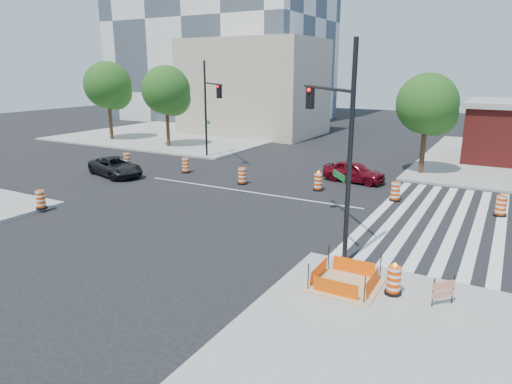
% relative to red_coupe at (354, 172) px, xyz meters
% --- Properties ---
extents(ground, '(120.00, 120.00, 0.00)m').
position_rel_red_coupe_xyz_m(ground, '(-4.70, -5.39, -0.67)').
color(ground, black).
rests_on(ground, ground).
extents(sidewalk_nw, '(22.00, 22.00, 0.15)m').
position_rel_red_coupe_xyz_m(sidewalk_nw, '(-22.70, 12.61, -0.59)').
color(sidewalk_nw, gray).
rests_on(sidewalk_nw, ground).
extents(crosswalk_east, '(6.75, 13.50, 0.01)m').
position_rel_red_coupe_xyz_m(crosswalk_east, '(6.25, -5.39, -0.66)').
color(crosswalk_east, silver).
rests_on(crosswalk_east, ground).
extents(lane_centerline, '(14.00, 0.12, 0.01)m').
position_rel_red_coupe_xyz_m(lane_centerline, '(-4.70, -5.39, -0.66)').
color(lane_centerline, silver).
rests_on(lane_centerline, ground).
extents(excavation_pit, '(2.20, 2.20, 0.90)m').
position_rel_red_coupe_xyz_m(excavation_pit, '(4.30, -14.39, -0.44)').
color(excavation_pit, tan).
rests_on(excavation_pit, ground).
extents(beige_midrise, '(14.00, 10.00, 10.00)m').
position_rel_red_coupe_xyz_m(beige_midrise, '(-16.70, 16.61, 4.33)').
color(beige_midrise, tan).
rests_on(beige_midrise, ground).
extents(red_coupe, '(4.05, 1.97, 1.33)m').
position_rel_red_coupe_xyz_m(red_coupe, '(0.00, 0.00, 0.00)').
color(red_coupe, '#5D0813').
rests_on(red_coupe, ground).
extents(dark_suv, '(4.90, 3.27, 1.25)m').
position_rel_red_coupe_xyz_m(dark_suv, '(-14.38, -6.17, -0.04)').
color(dark_suv, black).
rests_on(dark_suv, ground).
extents(signal_pole_se, '(3.84, 4.62, 7.77)m').
position_rel_red_coupe_xyz_m(signal_pole_se, '(2.56, -11.08, 4.11)').
color(signal_pole_se, black).
rests_on(signal_pole_se, ground).
extents(signal_pole_nw, '(4.21, 3.89, 7.42)m').
position_rel_red_coupe_xyz_m(signal_pole_nw, '(-11.81, 1.21, 3.89)').
color(signal_pole_nw, black).
rests_on(signal_pole_nw, ground).
extents(pit_drum, '(0.53, 0.53, 1.04)m').
position_rel_red_coupe_xyz_m(pit_drum, '(5.80, -14.23, -0.08)').
color(pit_drum, black).
rests_on(pit_drum, ground).
extents(sw_corner_drum, '(0.55, 0.55, 0.94)m').
position_rel_red_coupe_xyz_m(sw_corner_drum, '(-11.69, -13.76, -0.08)').
color(sw_corner_drum, black).
rests_on(sw_corner_drum, ground).
extents(barricade, '(0.56, 0.58, 0.91)m').
position_rel_red_coupe_xyz_m(barricade, '(7.23, -14.23, -0.02)').
color(barricade, '#E13F04').
rests_on(barricade, ground).
extents(tree_north_a, '(4.53, 4.53, 7.70)m').
position_rel_red_coupe_xyz_m(tree_north_a, '(-26.40, 5.01, 4.51)').
color(tree_north_a, '#382314').
rests_on(tree_north_a, ground).
extents(tree_north_b, '(4.28, 4.28, 7.28)m').
position_rel_red_coupe_xyz_m(tree_north_b, '(-18.69, 4.49, 4.22)').
color(tree_north_b, '#382314').
rests_on(tree_north_b, ground).
extents(tree_north_c, '(3.96, 3.96, 6.72)m').
position_rel_red_coupe_xyz_m(tree_north_c, '(3.38, 4.24, 3.85)').
color(tree_north_c, '#382314').
rests_on(tree_north_c, ground).
extents(median_drum_0, '(0.60, 0.60, 1.02)m').
position_rel_red_coupe_xyz_m(median_drum_0, '(-15.87, -3.62, -0.19)').
color(median_drum_0, black).
rests_on(median_drum_0, ground).
extents(median_drum_1, '(0.60, 0.60, 1.02)m').
position_rel_red_coupe_xyz_m(median_drum_1, '(-10.90, -3.12, -0.19)').
color(median_drum_1, black).
rests_on(median_drum_1, ground).
extents(median_drum_2, '(0.60, 0.60, 1.02)m').
position_rel_red_coupe_xyz_m(median_drum_2, '(-5.85, -3.97, -0.19)').
color(median_drum_2, black).
rests_on(median_drum_2, ground).
extents(median_drum_3, '(0.60, 0.60, 1.18)m').
position_rel_red_coupe_xyz_m(median_drum_3, '(-1.16, -3.08, -0.18)').
color(median_drum_3, black).
rests_on(median_drum_3, ground).
extents(median_drum_4, '(0.60, 0.60, 1.02)m').
position_rel_red_coupe_xyz_m(median_drum_4, '(3.30, -3.11, -0.19)').
color(median_drum_4, black).
rests_on(median_drum_4, ground).
extents(median_drum_5, '(0.60, 0.60, 1.02)m').
position_rel_red_coupe_xyz_m(median_drum_5, '(8.38, -3.31, -0.19)').
color(median_drum_5, black).
rests_on(median_drum_5, ground).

